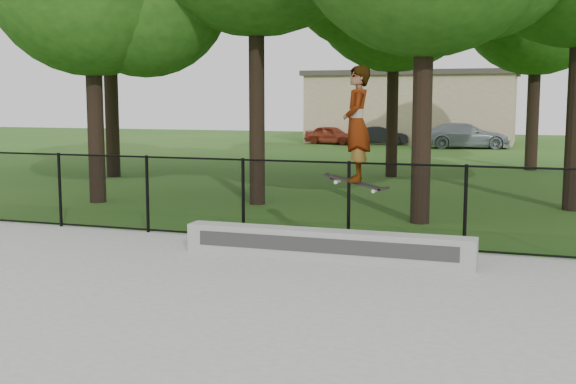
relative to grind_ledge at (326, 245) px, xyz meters
name	(u,v)px	position (x,y,z in m)	size (l,w,h in m)	color
ground	(39,342)	(-1.92, -4.70, -0.30)	(100.00, 100.00, 0.00)	#245417
concrete_slab	(39,340)	(-1.92, -4.70, -0.27)	(14.00, 12.00, 0.06)	gray
grind_ledge	(326,245)	(0.00, 0.00, 0.00)	(4.75, 0.40, 0.48)	#9D9D98
car_a	(332,135)	(-8.03, 29.79, 0.24)	(1.28, 3.15, 1.08)	maroon
car_b	(382,135)	(-5.20, 30.54, 0.23)	(1.11, 2.89, 1.05)	black
car_c	(466,136)	(-0.30, 28.78, 0.37)	(1.88, 4.25, 1.34)	gray
skater_airborne	(357,126)	(0.49, -0.02, 1.92)	(0.83, 0.74, 1.97)	black
chainlink_fence	(243,198)	(-1.92, 1.20, 0.51)	(16.06, 0.06, 1.50)	black
distant_building	(412,107)	(-3.92, 33.30, 1.86)	(12.40, 6.40, 4.30)	#C5BA8A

